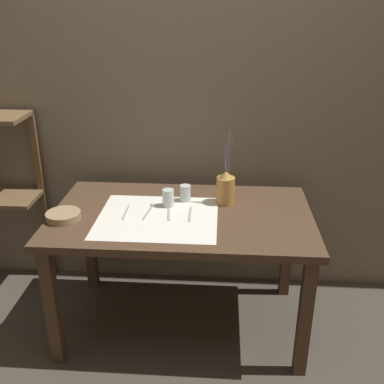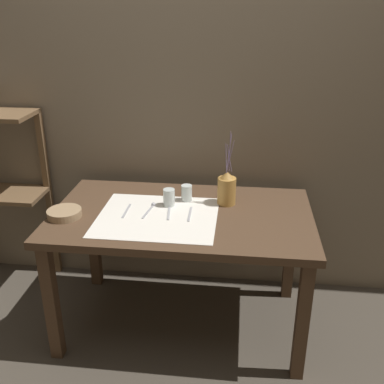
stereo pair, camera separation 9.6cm
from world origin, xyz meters
name	(u,v)px [view 2 (the right image)]	position (x,y,z in m)	size (l,w,h in m)	color
ground_plane	(183,322)	(0.00, 0.00, 0.00)	(12.00, 12.00, 0.00)	#473F35
stone_wall_back	(193,97)	(0.00, 0.50, 1.20)	(7.00, 0.06, 2.40)	#7A6B56
wooden_table	(182,227)	(0.00, 0.00, 0.62)	(1.34, 0.78, 0.70)	#4C3523
linen_cloth	(157,217)	(-0.12, -0.06, 0.70)	(0.60, 0.52, 0.00)	white
pitcher_with_flowers	(227,189)	(0.22, 0.14, 0.79)	(0.10, 0.10, 0.40)	#B7843D
wooden_bowl	(64,213)	(-0.58, -0.11, 0.72)	(0.17, 0.17, 0.04)	#9E7F5B
glass_tumbler_near	(169,197)	(-0.08, 0.08, 0.75)	(0.06, 0.06, 0.09)	silver
glass_tumbler_far	(187,193)	(0.01, 0.15, 0.75)	(0.06, 0.06, 0.09)	silver
knife_center	(127,211)	(-0.29, -0.02, 0.71)	(0.01, 0.17, 0.00)	#A8A8AD
spoon_inner	(152,207)	(-0.17, 0.04, 0.71)	(0.04, 0.18, 0.02)	#A8A8AD
spoon_outer	(169,208)	(-0.07, 0.04, 0.71)	(0.04, 0.18, 0.02)	#A8A8AD
fork_outer	(190,214)	(0.04, -0.02, 0.71)	(0.02, 0.17, 0.00)	#A8A8AD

